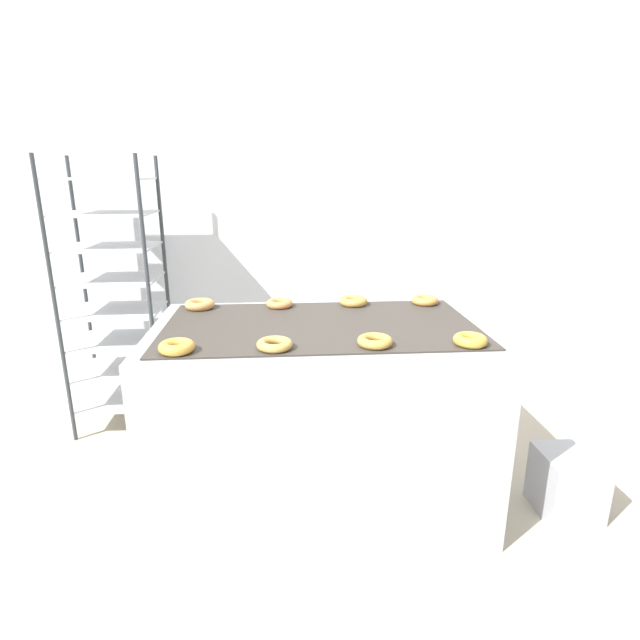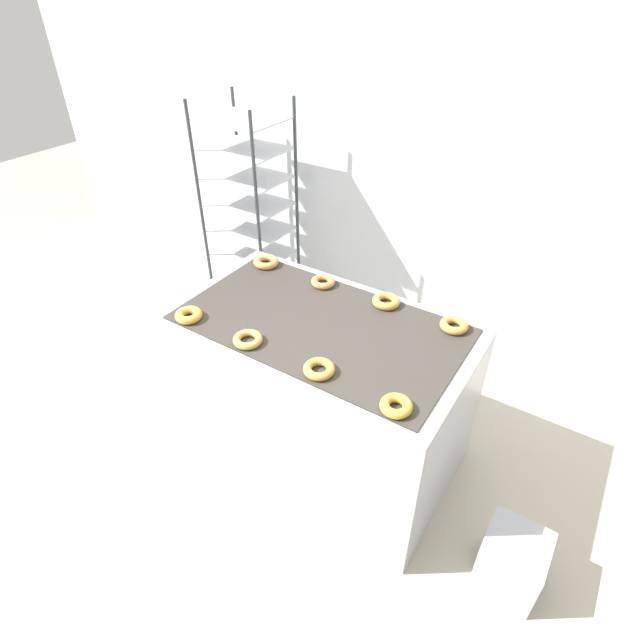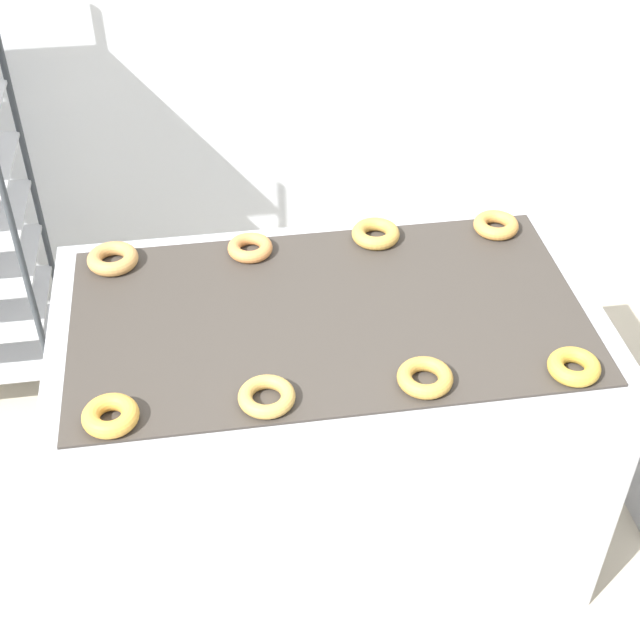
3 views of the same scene
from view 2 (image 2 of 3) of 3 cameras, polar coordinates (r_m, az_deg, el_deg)
The scene contains 13 objects.
ground_plane at distance 2.91m, azimuth -8.32°, elevation -22.98°, with size 14.00×14.00×0.00m, color #B2A893.
wall_back at distance 3.52m, azimuth 13.23°, elevation 17.19°, with size 8.00×0.05×2.80m.
fryer_machine at distance 2.89m, azimuth 0.00°, elevation -8.02°, with size 1.58×0.92×0.95m.
baking_rack_cart at distance 3.92m, azimuth -7.96°, elevation 11.53°, with size 0.57×0.49×1.74m.
glaze_bin at distance 2.78m, azimuth 21.04°, elevation -24.26°, with size 0.28×0.28×0.32m.
donut_near_left at distance 2.69m, azimuth -14.79°, elevation 0.55°, with size 0.14×0.14×0.05m, color gold.
donut_near_midleft at distance 2.46m, azimuth -8.26°, elevation -2.21°, with size 0.15×0.15×0.04m, color tan.
donut_near_midright at distance 2.27m, azimuth -0.12°, elevation -5.62°, with size 0.15×0.15×0.04m, color #BC8E3E.
donut_near_right at distance 2.12m, azimuth 8.69°, elevation -9.67°, with size 0.14×0.14×0.04m, color gold.
donut_far_left at distance 3.10m, azimuth -6.19°, elevation 6.62°, with size 0.15×0.15×0.04m, color #BD884A.
donut_far_midleft at distance 2.88m, azimuth 0.35°, elevation 4.40°, with size 0.14×0.14×0.04m, color #CB8245.
donut_far_midright at distance 2.73m, azimuth 7.55°, elevation 2.15°, with size 0.15×0.15×0.04m, color #BD9041.
donut_far_right at distance 2.62m, azimuth 15.07°, elevation -0.58°, with size 0.14×0.14×0.04m, color #C98B42.
Camera 2 is at (1.13, -1.03, 2.47)m, focal length 28.00 mm.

